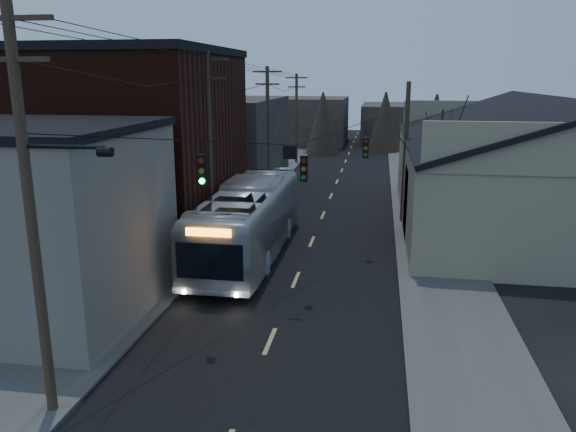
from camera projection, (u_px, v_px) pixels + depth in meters
name	position (u px, v px, depth m)	size (l,w,h in m)	color
road_surface	(328.00, 202.00, 40.23)	(9.00, 110.00, 0.02)	black
sidewalk_left	(240.00, 198.00, 41.23)	(4.00, 110.00, 0.12)	#474744
sidewalk_right	(421.00, 205.00, 39.21)	(4.00, 110.00, 0.12)	#474744
building_clapboard	(35.00, 224.00, 20.68)	(8.00, 8.00, 7.00)	slate
building_brick	(133.00, 147.00, 31.00)	(10.00, 12.00, 10.00)	black
building_left_far	(222.00, 141.00, 46.60)	(9.00, 14.00, 7.00)	#302A26
warehouse	(543.00, 183.00, 32.77)	(16.16, 20.60, 7.73)	gray
building_far_left	(308.00, 121.00, 73.94)	(10.00, 12.00, 6.00)	#302A26
building_far_right	(406.00, 123.00, 76.83)	(12.00, 14.00, 5.00)	#302A26
bare_tree	(438.00, 180.00, 28.78)	(0.40, 0.40, 7.20)	black
utility_lines	(270.00, 141.00, 33.90)	(11.24, 45.28, 10.50)	#382B1E
bus	(248.00, 221.00, 27.76)	(3.08, 13.16, 3.67)	#A7ACB3
parked_car	(282.00, 178.00, 45.61)	(1.58, 4.53, 1.49)	#ABADB3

